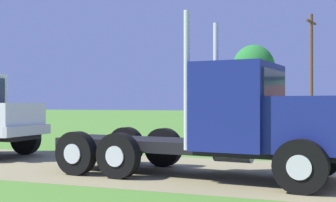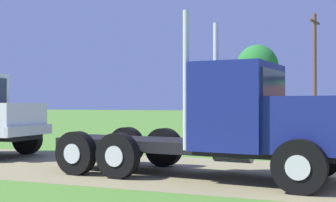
% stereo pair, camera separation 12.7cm
% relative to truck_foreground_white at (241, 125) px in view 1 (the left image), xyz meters
% --- Properties ---
extents(truck_foreground_white, '(7.79, 3.27, 3.92)m').
position_rel_truck_foreground_white_xyz_m(truck_foreground_white, '(0.00, 0.00, 0.00)').
color(truck_foreground_white, black).
rests_on(truck_foreground_white, ground_plane).
extents(visitor_far_side, '(0.34, 0.58, 1.58)m').
position_rel_truck_foreground_white_xyz_m(visitor_far_side, '(0.17, 6.61, -0.46)').
color(visitor_far_side, '#33723F').
rests_on(visitor_far_side, ground_plane).
extents(utility_pole_near, '(0.59, 2.18, 8.49)m').
position_rel_truck_foreground_white_xyz_m(utility_pole_near, '(-0.23, 25.45, 3.20)').
color(utility_pole_near, brown).
rests_on(utility_pole_near, ground_plane).
extents(tree_left, '(4.25, 4.25, 7.72)m').
position_rel_truck_foreground_white_xyz_m(tree_left, '(-6.58, 36.00, 4.05)').
color(tree_left, '#513823').
rests_on(tree_left, ground_plane).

